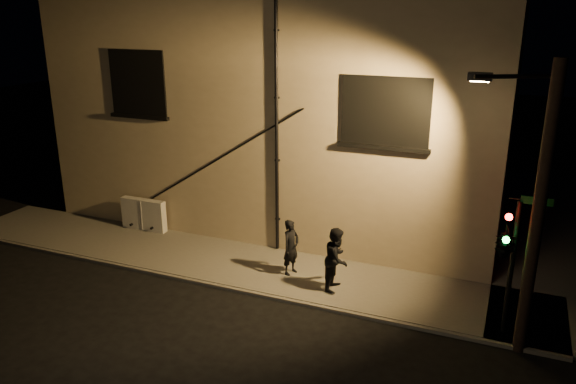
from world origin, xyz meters
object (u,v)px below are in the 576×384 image
at_px(pedestrian_a, 291,247).
at_px(pedestrian_b, 337,259).
at_px(traffic_signal, 505,242).
at_px(streetlamp_pole, 534,204).
at_px(utility_cabinet, 144,214).

xyz_separation_m(pedestrian_a, pedestrian_b, (1.57, -0.40, 0.07)).
height_order(pedestrian_a, traffic_signal, traffic_signal).
relative_size(traffic_signal, streetlamp_pole, 0.52).
relative_size(pedestrian_a, pedestrian_b, 0.93).
distance_m(utility_cabinet, pedestrian_b, 8.05).
relative_size(pedestrian_b, traffic_signal, 0.52).
distance_m(utility_cabinet, traffic_signal, 12.58).
bearing_deg(utility_cabinet, pedestrian_a, -11.29).
bearing_deg(pedestrian_a, utility_cabinet, 96.53).
height_order(traffic_signal, streetlamp_pole, streetlamp_pole).
bearing_deg(streetlamp_pole, pedestrian_b, 168.27).
bearing_deg(utility_cabinet, pedestrian_b, -11.88).
bearing_deg(traffic_signal, pedestrian_b, 171.55).
bearing_deg(streetlamp_pole, pedestrian_a, 167.65).
height_order(utility_cabinet, traffic_signal, traffic_signal).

